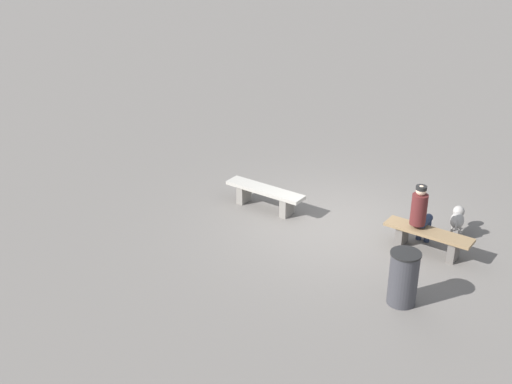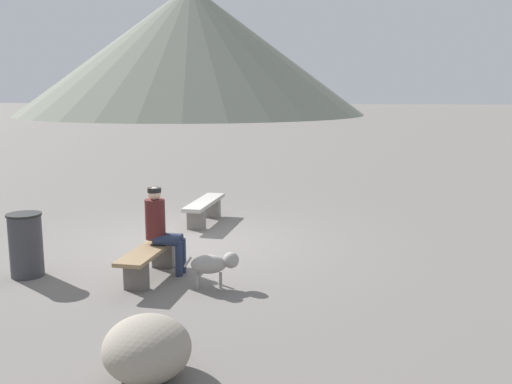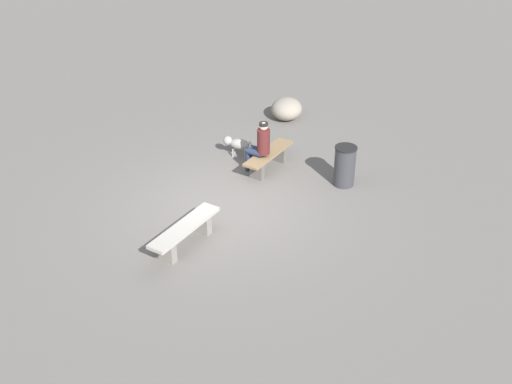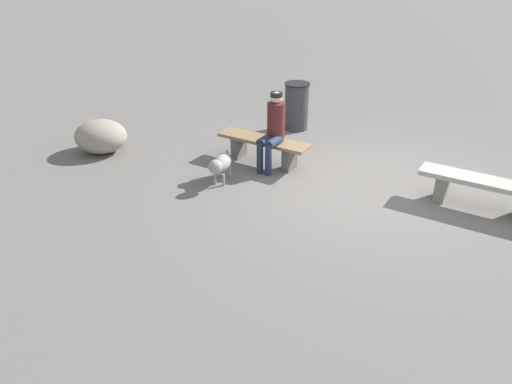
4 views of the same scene
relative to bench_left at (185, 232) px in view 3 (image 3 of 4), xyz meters
The scene contains 7 objects.
ground 1.65m from the bench_left, ahead, with size 210.00×210.00×0.06m, color slate.
bench_left is the anchor object (origin of this frame).
bench_right 3.52m from the bench_left, ahead, with size 1.67×0.52×0.45m.
seated_person 3.32m from the bench_left, ahead, with size 0.34×0.59×1.30m.
dog 3.91m from the bench_left, 14.70° to the left, with size 0.36×0.76×0.49m.
trash_bin 4.12m from the bench_left, 26.42° to the right, with size 0.50×0.50×0.94m.
boulder 6.42m from the bench_left, ahead, with size 0.84×0.94×0.59m, color gray.
Camera 3 is at (-9.80, -5.93, 7.13)m, focal length 44.21 mm.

